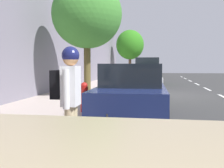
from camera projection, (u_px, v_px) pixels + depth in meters
name	position (u px, v px, depth m)	size (l,w,h in m)	color
ground	(161.00, 95.00, 13.58)	(69.24, 69.24, 0.00)	#343434
sidewalk	(89.00, 92.00, 14.13)	(3.37, 43.28, 0.16)	#B7A59D
curb_edge	(124.00, 93.00, 13.86)	(0.16, 43.28, 0.16)	gray
lane_stripe_centre	(224.00, 97.00, 12.68)	(0.14, 44.20, 0.01)	white
lane_stripe_bike_edge	(153.00, 95.00, 13.64)	(0.12, 43.28, 0.01)	white
building_facade	(52.00, 37.00, 14.23)	(0.50, 43.28, 5.77)	gray
parked_sedan_grey_nearest	(152.00, 72.00, 28.28)	(1.90, 4.43, 1.52)	slate
parked_suv_green_second	(148.00, 70.00, 21.15)	(2.00, 4.72, 1.99)	#1E512D
parked_sedan_white_mid	(143.00, 79.00, 13.70)	(1.88, 4.42, 1.52)	white
parked_sedan_dark_blue_far	(132.00, 91.00, 7.68)	(1.89, 4.43, 1.52)	navy
bicycle_at_curb	(75.00, 145.00, 3.85)	(1.74, 0.50, 0.78)	black
cyclist_with_backpack	(69.00, 91.00, 4.28)	(0.43, 0.62, 1.78)	#C6B284
street_tree_near_cyclist	(130.00, 45.00, 31.36)	(3.13, 3.13, 5.23)	brown
street_tree_mid_block	(87.00, 15.00, 11.63)	(2.95, 2.95, 4.89)	brown
fire_hydrant	(84.00, 97.00, 7.85)	(0.22, 0.22, 0.84)	red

